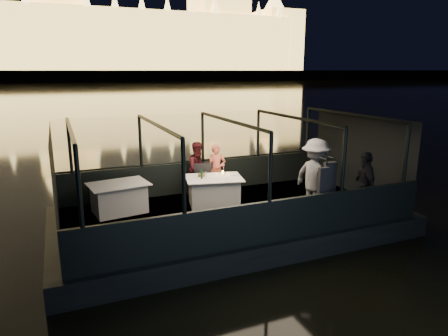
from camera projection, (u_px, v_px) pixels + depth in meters
name	position (u px, v px, depth m)	size (l,w,h in m)	color
river_water	(75.00, 90.00, 81.90)	(500.00, 500.00, 0.00)	black
boat_hull	(230.00, 230.00, 10.21)	(8.60, 4.40, 1.00)	black
boat_deck	(230.00, 212.00, 10.10)	(8.00, 4.00, 0.04)	black
gunwale_port	(203.00, 176.00, 11.78)	(8.00, 0.08, 0.90)	black
gunwale_starboard	(269.00, 222.00, 8.19)	(8.00, 0.08, 0.90)	black
cabin_glass_port	(203.00, 137.00, 11.51)	(8.00, 0.02, 1.40)	#99B2B2
cabin_glass_starboard	(271.00, 168.00, 7.92)	(8.00, 0.02, 1.40)	#99B2B2
cabin_roof_glass	(230.00, 121.00, 9.55)	(8.00, 4.00, 0.02)	#99B2B2
end_wall_fore	(55.00, 185.00, 8.32)	(0.02, 4.00, 2.30)	black
end_wall_aft	(359.00, 155.00, 11.32)	(0.02, 4.00, 2.30)	black
canopy_ribs	(230.00, 168.00, 9.82)	(8.00, 4.00, 2.30)	black
embankment	(61.00, 77.00, 198.14)	(400.00, 140.00, 6.00)	#423D33
parliament_building	(56.00, 6.00, 160.12)	(220.00, 32.00, 60.00)	#F2D18C
dining_table_central	(214.00, 192.00, 10.47)	(1.45, 1.05, 0.77)	silver
dining_table_aft	(119.00, 198.00, 9.97)	(1.42, 1.03, 0.75)	silver
chair_port_left	(205.00, 185.00, 10.88)	(0.46, 0.46, 0.98)	black
chair_port_right	(214.00, 180.00, 11.29)	(0.44, 0.44, 0.94)	black
coat_stand	(325.00, 189.00, 8.89)	(0.46, 0.37, 1.66)	black
person_woman_coral	(217.00, 168.00, 11.41)	(0.52, 0.35, 1.44)	#F06F57
person_man_maroon	(199.00, 169.00, 11.30)	(0.74, 0.57, 1.54)	#411217
passenger_stripe	(315.00, 181.00, 9.77)	(1.23, 0.69, 1.90)	white
passenger_dark	(365.00, 183.00, 9.53)	(0.96, 0.40, 1.63)	black
wine_bottle	(202.00, 173.00, 10.24)	(0.06, 0.06, 0.27)	#163D21
bread_basket	(201.00, 175.00, 10.48)	(0.19, 0.19, 0.08)	brown
amber_candle	(223.00, 173.00, 10.73)	(0.06, 0.06, 0.08)	#FC9C3F
plate_near	(234.00, 174.00, 10.68)	(0.26, 0.26, 0.02)	silver
plate_far	(204.00, 174.00, 10.70)	(0.23, 0.23, 0.01)	silver
wine_glass_white	(206.00, 175.00, 10.30)	(0.06, 0.06, 0.17)	white
wine_glass_red	(224.00, 169.00, 10.90)	(0.07, 0.07, 0.21)	silver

